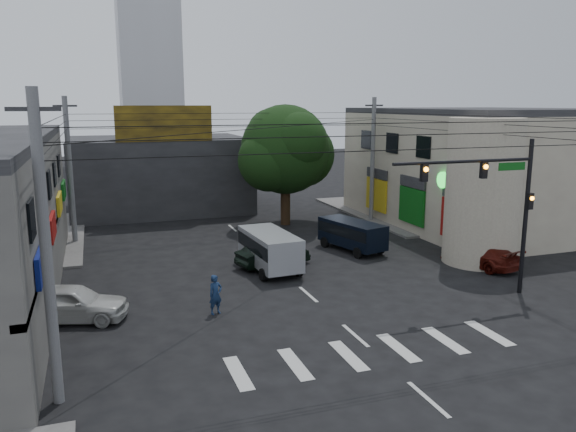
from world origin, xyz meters
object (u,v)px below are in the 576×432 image
utility_pole_far_left (70,171)px  dark_sedan (273,254)px  utility_pole_near_left (46,253)px  white_compact (71,303)px  utility_pole_far_right (373,160)px  street_tree (285,150)px  traffic_officer (216,295)px  navy_van (352,236)px  maroon_sedan (480,255)px  traffic_gantry (497,193)px  silver_minivan (270,251)px

utility_pole_far_left → dark_sedan: size_ratio=2.14×
utility_pole_near_left → white_compact: utility_pole_near_left is taller
dark_sedan → utility_pole_far_left: bearing=34.2°
dark_sedan → utility_pole_far_right: bearing=-64.5°
street_tree → utility_pole_far_left: 14.56m
utility_pole_far_right → traffic_officer: (-15.08, -14.99, -3.75)m
navy_van → maroon_sedan: bearing=-150.9°
utility_pole_far_left → utility_pole_far_right: size_ratio=1.00×
utility_pole_far_left → dark_sedan: utility_pole_far_left is taller
traffic_gantry → traffic_officer: 13.18m
utility_pole_far_left → navy_van: utility_pole_far_left is taller
utility_pole_far_left → street_tree: bearing=3.9°
utility_pole_far_right → silver_minivan: size_ratio=1.89×
dark_sedan → traffic_officer: bearing=128.6°
maroon_sedan → navy_van: size_ratio=1.01×
street_tree → navy_van: (1.36, -8.43, -4.57)m
dark_sedan → white_compact: size_ratio=0.89×
utility_pole_near_left → maroon_sedan: (21.00, 7.76, -3.94)m
white_compact → silver_minivan: silver_minivan is taller
dark_sedan → traffic_officer: 7.44m
dark_sedan → white_compact: white_compact is taller
utility_pole_far_right → maroon_sedan: bearing=-90.0°
street_tree → navy_van: street_tree is taller
dark_sedan → maroon_sedan: (10.64, -3.72, -0.01)m
white_compact → traffic_gantry: bearing=-81.7°
utility_pole_far_right → maroon_sedan: utility_pole_far_right is taller
utility_pole_far_left → dark_sedan: (10.36, -9.02, -3.93)m
street_tree → silver_minivan: street_tree is taller
white_compact → maroon_sedan: (20.80, 1.08, -0.10)m
traffic_gantry → dark_sedan: (-7.97, 7.99, -4.16)m
street_tree → utility_pole_far_left: bearing=-176.1°
utility_pole_far_left → white_compact: utility_pole_far_left is taller
utility_pole_far_right → traffic_officer: size_ratio=5.41×
traffic_officer → utility_pole_far_left: bearing=90.4°
traffic_gantry → street_tree: bearing=102.0°
utility_pole_far_left → maroon_sedan: size_ratio=1.89×
silver_minivan → utility_pole_far_left: bearing=42.2°
street_tree → white_compact: street_tree is taller
white_compact → navy_van: navy_van is taller
maroon_sedan → traffic_officer: size_ratio=2.87×
traffic_gantry → dark_sedan: bearing=134.9°
utility_pole_near_left → maroon_sedan: 22.73m
silver_minivan → utility_pole_near_left: bearing=133.6°
maroon_sedan → navy_van: 7.39m
street_tree → white_compact: (-14.30, -14.83, -4.71)m
traffic_officer → traffic_gantry: bearing=-30.4°
utility_pole_far_right → traffic_officer: bearing=-135.2°
maroon_sedan → street_tree: bearing=-77.9°
navy_van → utility_pole_far_left: bearing=49.8°
silver_minivan → navy_van: 6.28m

